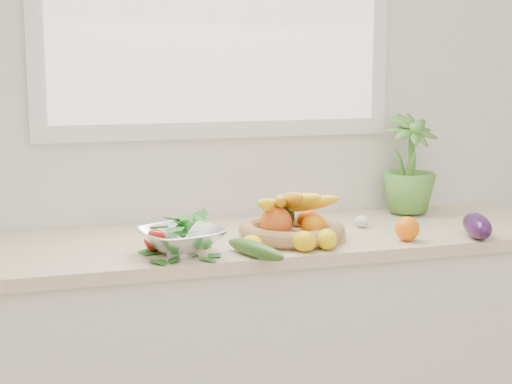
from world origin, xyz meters
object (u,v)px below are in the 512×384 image
object	(u,v)px
apple	(155,240)
fruit_basket	(291,224)
cucumber	(255,249)
colander_with_spinach	(181,234)
potted_herb	(409,163)
eggplant	(477,226)

from	to	relation	value
apple	fruit_basket	size ratio (longest dim) A/B	0.20
cucumber	colander_with_spinach	xyz separation A→B (m)	(-0.20, 0.09, 0.04)
colander_with_spinach	fruit_basket	bearing A→B (deg)	14.21
potted_herb	fruit_basket	size ratio (longest dim) A/B	1.05
potted_herb	colander_with_spinach	distance (m)	1.02
fruit_basket	potted_herb	bearing A→B (deg)	25.27
eggplant	potted_herb	size ratio (longest dim) A/B	0.56
apple	cucumber	world-z (taller)	apple
potted_herb	colander_with_spinach	bearing A→B (deg)	-159.02
cucumber	eggplant	bearing A→B (deg)	2.08
cucumber	fruit_basket	world-z (taller)	fruit_basket
apple	eggplant	size ratio (longest dim) A/B	0.34
potted_herb	colander_with_spinach	xyz separation A→B (m)	(-0.95, -0.36, -0.13)
apple	cucumber	distance (m)	0.32
eggplant	apple	bearing A→B (deg)	172.59
apple	potted_herb	xyz separation A→B (m)	(1.01, 0.29, 0.16)
cucumber	fruit_basket	xyz separation A→B (m)	(0.18, 0.19, 0.03)
apple	fruit_basket	world-z (taller)	fruit_basket
eggplant	potted_herb	bearing A→B (deg)	93.40
apple	colander_with_spinach	world-z (taller)	colander_with_spinach
cucumber	fruit_basket	bearing A→B (deg)	46.75
eggplant	fruit_basket	bearing A→B (deg)	164.51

